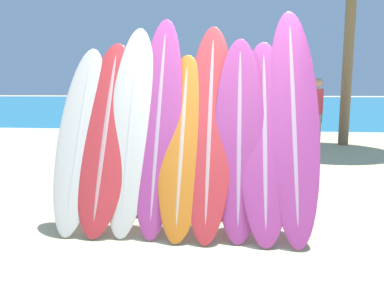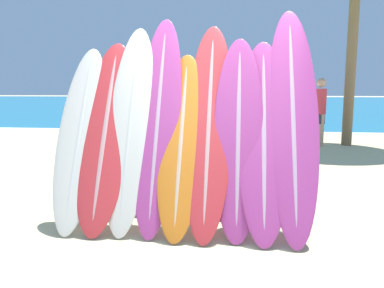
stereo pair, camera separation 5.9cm
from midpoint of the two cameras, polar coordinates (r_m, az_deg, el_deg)
ground_plane at (r=3.70m, az=0.76°, el=-15.17°), size 160.00×160.00×0.00m
ocean_water at (r=42.31m, az=6.19°, el=6.33°), size 120.00×60.00×0.01m
surfboard_rack at (r=3.95m, az=-1.78°, el=-7.00°), size 2.59×0.04×0.79m
surfboard_slot_0 at (r=4.23m, az=-17.04°, el=1.25°), size 0.50×1.01×1.96m
surfboard_slot_1 at (r=4.13m, az=-13.32°, el=1.68°), size 0.58×1.08×2.03m
surfboard_slot_2 at (r=4.07m, az=-9.70°, el=2.84°), size 0.50×1.04×2.19m
surfboard_slot_3 at (r=4.02m, az=-5.50°, el=3.62°), size 0.48×1.11×2.30m
surfboard_slot_4 at (r=3.91m, az=-1.92°, el=0.47°), size 0.50×1.06×1.88m
surfboard_slot_5 at (r=3.95m, az=2.30°, el=3.02°), size 0.51×1.26×2.22m
surfboard_slot_6 at (r=3.89m, az=6.77°, el=1.59°), size 0.52×0.98×2.05m
surfboard_slot_7 at (r=3.91m, az=10.58°, el=1.35°), size 0.54×1.13×2.02m
surfboard_slot_8 at (r=4.02m, az=14.75°, el=4.06°), size 0.52×1.35×2.39m
person_near_water at (r=9.04m, az=-15.08°, el=4.71°), size 0.25×0.29×1.73m
person_mid_beach at (r=10.32m, az=18.35°, el=5.07°), size 0.27×0.30×1.76m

